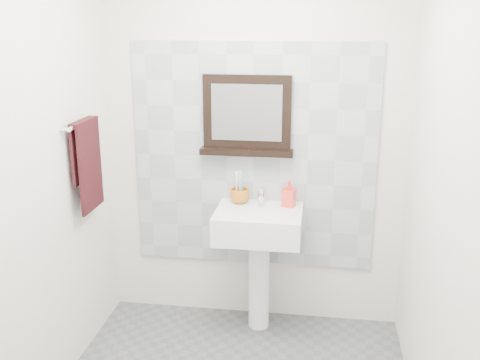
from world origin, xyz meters
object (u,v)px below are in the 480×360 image
object	(u,v)px
hand_towel	(87,158)
soap_dispenser	(289,193)
toothbrush_cup	(240,196)
pedestal_sink	(259,237)
framed_mirror	(247,117)

from	to	relation	value
hand_towel	soap_dispenser	bearing A→B (deg)	18.18
toothbrush_cup	hand_towel	size ratio (longest dim) A/B	0.23
pedestal_sink	framed_mirror	world-z (taller)	framed_mirror
framed_mirror	hand_towel	bearing A→B (deg)	-152.27
framed_mirror	pedestal_sink	bearing A→B (deg)	-60.80
toothbrush_cup	soap_dispenser	bearing A→B (deg)	-2.63
soap_dispenser	pedestal_sink	bearing A→B (deg)	-135.26
pedestal_sink	hand_towel	xyz separation A→B (m)	(-1.00, -0.29, 0.56)
framed_mirror	hand_towel	size ratio (longest dim) A/B	1.11
soap_dispenser	framed_mirror	bearing A→B (deg)	179.32
pedestal_sink	soap_dispenser	size ratio (longest dim) A/B	5.54
toothbrush_cup	framed_mirror	world-z (taller)	framed_mirror
pedestal_sink	soap_dispenser	world-z (taller)	soap_dispenser
soap_dispenser	framed_mirror	world-z (taller)	framed_mirror
pedestal_sink	toothbrush_cup	world-z (taller)	pedestal_sink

